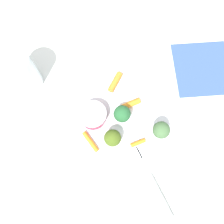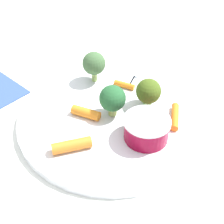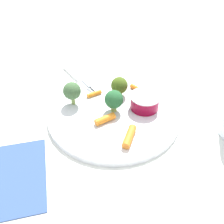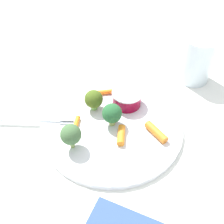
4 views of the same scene
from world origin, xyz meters
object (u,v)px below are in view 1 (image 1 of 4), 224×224
carrot_stick_3 (91,142)px  carrot_stick_2 (115,82)px  carrot_stick_0 (131,104)px  sauce_cup (93,116)px  fork (154,180)px  broccoli_floret_0 (161,130)px  napkin (203,68)px  carrot_stick_1 (138,143)px  broccoli_floret_1 (113,138)px  drinking_glass (21,72)px  broccoli_floret_2 (122,116)px  plate (121,118)px

carrot_stick_3 → carrot_stick_2: bearing=134.0°
carrot_stick_0 → carrot_stick_3: 0.14m
sauce_cup → fork: (0.19, 0.07, -0.02)m
broccoli_floret_0 → napkin: (-0.11, 0.19, -0.04)m
carrot_stick_1 → carrot_stick_3: (-0.05, -0.10, 0.00)m
broccoli_floret_1 → drinking_glass: 0.27m
carrot_stick_0 → carrot_stick_3: carrot_stick_0 is taller
broccoli_floret_0 → carrot_stick_1: size_ratio=1.55×
broccoli_floret_0 → broccoli_floret_1: bearing=-106.4°
carrot_stick_2 → fork: carrot_stick_2 is taller
fork → sauce_cup: bearing=-161.3°
carrot_stick_3 → fork: size_ratio=0.31×
broccoli_floret_1 → carrot_stick_1: bearing=58.1°
broccoli_floret_2 → plate: bearing=155.1°
carrot_stick_3 → broccoli_floret_1: bearing=70.0°
broccoli_floret_0 → drinking_glass: (-0.27, -0.24, 0.01)m
fork → napkin: bearing=128.0°
broccoli_floret_0 → napkin: size_ratio=0.35×
broccoli_floret_2 → broccoli_floret_0: bearing=43.5°
broccoli_floret_1 → carrot_stick_0: size_ratio=1.06×
plate → broccoli_floret_2: 0.04m
broccoli_floret_0 → sauce_cup: bearing=-129.1°
napkin → plate: bearing=-82.4°
plate → carrot_stick_1: 0.07m
plate → fork: (0.16, 0.00, 0.01)m
broccoli_floret_2 → drinking_glass: (-0.20, -0.17, 0.01)m
broccoli_floret_1 → drinking_glass: drinking_glass is taller
sauce_cup → broccoli_floret_0: 0.16m
plate → carrot_stick_2: 0.09m
carrot_stick_0 → carrot_stick_3: (0.04, -0.13, -0.00)m
carrot_stick_3 → napkin: size_ratio=0.35×
plate → carrot_stick_0: carrot_stick_0 is taller
carrot_stick_0 → napkin: 0.22m
broccoli_floret_0 → carrot_stick_1: broccoli_floret_0 is taller
carrot_stick_1 → fork: size_ratio=0.20×
plate → carrot_stick_0: 0.04m
sauce_cup → broccoli_floret_2: bearing=60.9°
carrot_stick_2 → carrot_stick_3: size_ratio=0.99×
broccoli_floret_2 → fork: size_ratio=0.29×
broccoli_floret_1 → carrot_stick_2: 0.15m
carrot_stick_1 → carrot_stick_3: bearing=-116.4°
broccoli_floret_0 → broccoli_floret_2: broccoli_floret_0 is taller
carrot_stick_2 → carrot_stick_3: 0.16m
plate → carrot_stick_3: carrot_stick_3 is taller
plate → broccoli_floret_0: (0.07, 0.06, 0.04)m
plate → drinking_glass: bearing=-137.6°
broccoli_floret_0 → fork: size_ratio=0.32×
carrot_stick_1 → napkin: (-0.11, 0.25, -0.02)m
carrot_stick_1 → carrot_stick_2: bearing=174.0°
fork → drinking_glass: (-0.36, -0.18, 0.04)m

